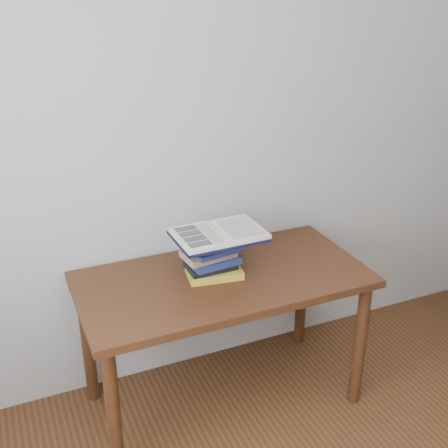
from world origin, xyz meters
name	(u,v)px	position (x,y,z in m)	size (l,w,h in m)	color
desk	(223,294)	(-0.09, 1.38, 0.62)	(1.34, 0.67, 0.72)	#432510
book_stack	(212,258)	(-0.14, 1.41, 0.81)	(0.28, 0.20, 0.19)	gold
open_book	(219,234)	(-0.10, 1.41, 0.92)	(0.41, 0.29, 0.03)	black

